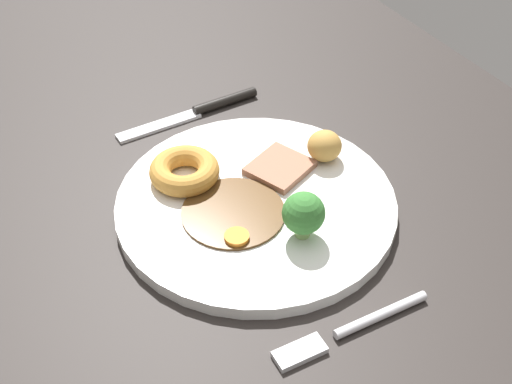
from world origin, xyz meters
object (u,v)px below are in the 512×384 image
object	(u,v)px
meat_slice_main	(280,168)
broccoli_floret	(304,214)
carrot_coin_front	(237,238)
roast_potato_left	(325,146)
knife	(201,110)
fork	(348,330)
yorkshire_pudding	(184,171)
dinner_plate	(256,204)

from	to	relation	value
meat_slice_main	broccoli_floret	world-z (taller)	broccoli_floret
meat_slice_main	carrot_coin_front	distance (cm)	11.35
meat_slice_main	roast_potato_left	world-z (taller)	roast_potato_left
broccoli_floret	knife	size ratio (longest dim) A/B	0.27
fork	meat_slice_main	bearing A→B (deg)	-102.72
yorkshire_pudding	carrot_coin_front	xyz separation A→B (cm)	(-10.68, -0.49, -0.78)
dinner_plate	roast_potato_left	world-z (taller)	roast_potato_left
dinner_plate	meat_slice_main	distance (cm)	5.38
dinner_plate	roast_potato_left	distance (cm)	10.29
meat_slice_main	fork	distance (cm)	21.04
broccoli_floret	fork	xyz separation A→B (cm)	(-10.92, 2.12, -3.79)
broccoli_floret	knife	distance (cm)	25.34
fork	roast_potato_left	bearing A→B (deg)	-116.24
meat_slice_main	carrot_coin_front	world-z (taller)	meat_slice_main
yorkshire_pudding	broccoli_floret	distance (cm)	14.66
meat_slice_main	carrot_coin_front	bearing A→B (deg)	128.09
carrot_coin_front	fork	world-z (taller)	carrot_coin_front
knife	yorkshire_pudding	bearing A→B (deg)	55.80
carrot_coin_front	fork	xyz separation A→B (cm)	(-13.35, -3.75, -1.36)
meat_slice_main	knife	size ratio (longest dim) A/B	0.33
yorkshire_pudding	roast_potato_left	xyz separation A→B (cm)	(-4.19, -14.70, 0.56)
dinner_plate	yorkshire_pudding	xyz separation A→B (cm)	(6.47, 4.96, 1.83)
fork	knife	distance (cm)	36.11
meat_slice_main	roast_potato_left	bearing A→B (deg)	-95.55
dinner_plate	yorkshire_pudding	size ratio (longest dim) A/B	3.89
dinner_plate	fork	size ratio (longest dim) A/B	1.88
dinner_plate	knife	world-z (taller)	dinner_plate
meat_slice_main	carrot_coin_front	size ratio (longest dim) A/B	2.50
meat_slice_main	yorkshire_pudding	distance (cm)	10.14
dinner_plate	meat_slice_main	xyz separation A→B (cm)	(2.79, -4.47, 1.10)
dinner_plate	carrot_coin_front	bearing A→B (deg)	133.34
yorkshire_pudding	roast_potato_left	distance (cm)	15.30
meat_slice_main	knife	xyz separation A→B (cm)	(15.60, 1.80, -1.35)
dinner_plate	fork	distance (cm)	17.58
dinner_plate	fork	bearing A→B (deg)	177.66
dinner_plate	roast_potato_left	xyz separation A→B (cm)	(2.27, -9.75, 2.39)
roast_potato_left	broccoli_floret	distance (cm)	12.26
meat_slice_main	yorkshire_pudding	xyz separation A→B (cm)	(3.68, 9.42, 0.73)
meat_slice_main	fork	size ratio (longest dim) A/B	0.40
dinner_plate	knife	bearing A→B (deg)	-8.24
broccoli_floret	fork	size ratio (longest dim) A/B	0.32
meat_slice_main	carrot_coin_front	xyz separation A→B (cm)	(-7.00, 8.93, -0.05)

